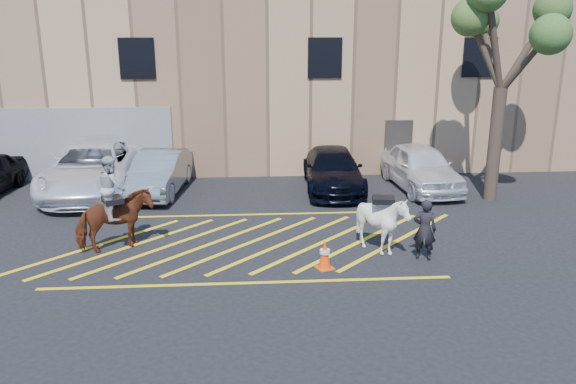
{
  "coord_description": "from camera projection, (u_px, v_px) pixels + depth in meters",
  "views": [
    {
      "loc": [
        0.1,
        -14.65,
        5.58
      ],
      "look_at": [
        1.13,
        0.2,
        1.3
      ],
      "focal_mm": 35.0,
      "sensor_mm": 36.0,
      "label": 1
    }
  ],
  "objects": [
    {
      "name": "hatching_zone",
      "position": [
        248.0,
        243.0,
        15.29
      ],
      "size": [
        12.6,
        5.12,
        0.01
      ],
      "color": "yellow",
      "rests_on": "ground"
    },
    {
      "name": "saddled_white",
      "position": [
        382.0,
        223.0,
        14.45
      ],
      "size": [
        1.55,
        1.68,
        1.62
      ],
      "color": "silver",
      "rests_on": "ground"
    },
    {
      "name": "handler",
      "position": [
        425.0,
        230.0,
        14.05
      ],
      "size": [
        0.67,
        0.55,
        1.58
      ],
      "primitive_type": "imported",
      "rotation": [
        0.0,
        0.0,
        2.81
      ],
      "color": "black",
      "rests_on": "ground"
    },
    {
      "name": "traffic_cone",
      "position": [
        325.0,
        254.0,
        13.6
      ],
      "size": [
        0.49,
        0.49,
        0.73
      ],
      "color": "orange",
      "rests_on": "ground"
    },
    {
      "name": "ground",
      "position": [
        248.0,
        240.0,
        15.58
      ],
      "size": [
        90.0,
        90.0,
        0.0
      ],
      "primitive_type": "plane",
      "color": "black",
      "rests_on": "ground"
    },
    {
      "name": "car_silver_sedan",
      "position": [
        159.0,
        173.0,
        19.93
      ],
      "size": [
        2.03,
        4.6,
        1.47
      ],
      "primitive_type": "imported",
      "rotation": [
        0.0,
        0.0,
        -0.11
      ],
      "color": "#8F969C",
      "rests_on": "ground"
    },
    {
      "name": "tree",
      "position": [
        507.0,
        27.0,
        17.77
      ],
      "size": [
        3.99,
        4.37,
        7.31
      ],
      "color": "#443429",
      "rests_on": "ground"
    },
    {
      "name": "mounted_bay",
      "position": [
        114.0,
        213.0,
        14.58
      ],
      "size": [
        2.11,
        1.64,
        2.54
      ],
      "color": "brown",
      "rests_on": "ground"
    },
    {
      "name": "car_blue_suv",
      "position": [
        333.0,
        170.0,
        20.42
      ],
      "size": [
        2.22,
        5.02,
        1.43
      ],
      "primitive_type": "imported",
      "rotation": [
        0.0,
        0.0,
        -0.04
      ],
      "color": "black",
      "rests_on": "ground"
    },
    {
      "name": "car_white_pickup",
      "position": [
        93.0,
        169.0,
        19.92
      ],
      "size": [
        3.18,
        6.4,
        1.74
      ],
      "primitive_type": "imported",
      "rotation": [
        0.0,
        0.0,
        0.05
      ],
      "color": "white",
      "rests_on": "ground"
    },
    {
      "name": "warehouse",
      "position": [
        246.0,
        74.0,
        26.06
      ],
      "size": [
        32.42,
        10.2,
        7.3
      ],
      "color": "tan",
      "rests_on": "ground"
    },
    {
      "name": "car_white_suv",
      "position": [
        421.0,
        167.0,
        20.45
      ],
      "size": [
        2.25,
        4.86,
        1.61
      ],
      "primitive_type": "imported",
      "rotation": [
        0.0,
        0.0,
        0.07
      ],
      "color": "white",
      "rests_on": "ground"
    }
  ]
}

